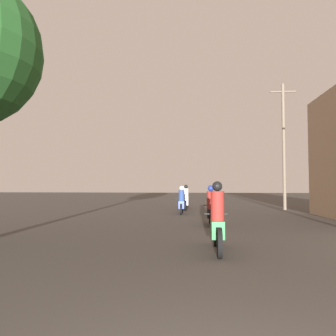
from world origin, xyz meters
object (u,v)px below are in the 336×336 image
Objects in this scene: motorcycle_green at (217,223)px; motorcycle_blue at (182,202)px; motorcycle_white at (185,199)px; motorcycle_silver at (186,200)px; motorcycle_black at (211,209)px; utility_pole_far at (284,144)px.

motorcycle_blue is at bearing 90.17° from motorcycle_green.
motorcycle_green reaches higher than motorcycle_white.
motorcycle_green is 1.07× the size of motorcycle_blue.
motorcycle_white is (-0.01, 4.75, 0.00)m from motorcycle_blue.
motorcycle_blue is (-1.33, 9.99, -0.06)m from motorcycle_green.
motorcycle_white is at bearing 87.77° from motorcycle_green.
motorcycle_silver is at bearing 95.11° from motorcycle_blue.
motorcycle_blue is 1.04× the size of motorcycle_white.
motorcycle_white is at bearing 89.25° from motorcycle_silver.
motorcycle_white is at bearing 98.65° from motorcycle_blue.
motorcycle_white is (-1.33, 14.73, -0.06)m from motorcycle_green.
motorcycle_blue is 0.97× the size of motorcycle_silver.
motorcycle_blue is at bearing -98.17° from motorcycle_silver.
motorcycle_black is 5.16m from motorcycle_blue.
motorcycle_black is 0.95× the size of motorcycle_blue.
utility_pole_far is (4.98, 13.16, 3.49)m from motorcycle_green.
motorcycle_silver is 0.25× the size of utility_pole_far.
motorcycle_black is at bearing -85.32° from motorcycle_silver.
motorcycle_black is 9.81m from motorcycle_white.
utility_pole_far reaches higher than motorcycle_green.
motorcycle_black reaches higher than motorcycle_blue.
motorcycle_white is at bearing 91.20° from motorcycle_black.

